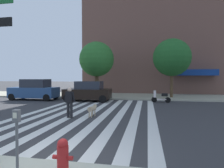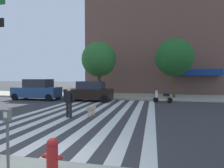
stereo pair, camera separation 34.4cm
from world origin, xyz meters
name	(u,v)px [view 1 (the left image)]	position (x,y,z in m)	size (l,w,h in m)	color
ground_plane	(105,113)	(0.00, 6.91, 0.00)	(160.00, 160.00, 0.00)	#353538
sidewalk_far	(125,96)	(0.00, 16.81, 0.07)	(80.00, 6.00, 0.15)	#A29F89
crosswalk_stripes	(92,113)	(-0.83, 6.91, 0.00)	(7.65, 13.21, 0.01)	silver
fire_hydrant	(63,157)	(0.79, -0.61, 0.52)	(0.44, 0.32, 0.76)	#AE1D1D
parking_meter_second_along	(17,132)	(-0.19, -0.73, 1.03)	(0.14, 0.11, 1.36)	#515456
parked_car_near_curb	(35,90)	(-8.27, 12.32, 0.96)	(4.55, 2.09, 2.02)	navy
parked_car_behind_first	(88,91)	(-2.84, 12.31, 0.89)	(4.26, 2.13, 1.83)	black
parked_scooter	(161,97)	(3.69, 12.51, 0.48)	(1.63, 0.50, 1.11)	black
street_tree_nearest	(97,59)	(-2.86, 15.42, 4.12)	(3.74, 3.74, 5.86)	#4C3823
street_tree_middle	(172,58)	(4.95, 15.73, 4.19)	(3.79, 3.79, 5.95)	#4C3823
pedestrian_dog_walker	(70,101)	(-1.59, 5.26, 0.93)	(0.71, 0.30, 1.64)	black
dog_on_leash	(93,109)	(-0.48, 5.81, 0.44)	(0.36, 1.00, 0.65)	tan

